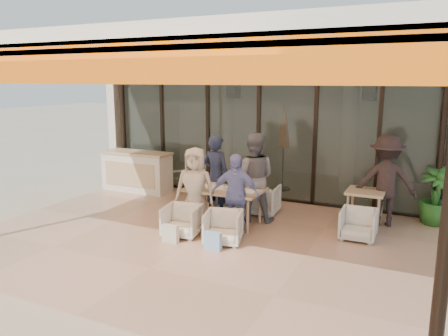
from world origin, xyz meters
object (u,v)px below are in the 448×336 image
at_px(host_counter, 137,171).
at_px(chair_far_left, 226,195).
at_px(diner_periwinkle, 235,195).
at_px(potted_palm, 436,197).
at_px(dining_table, 225,191).
at_px(diner_navy, 216,176).
at_px(chair_near_right, 223,226).
at_px(chair_far_right, 262,198).
at_px(diner_cream, 195,188).
at_px(diner_grey, 253,178).
at_px(chair_near_left, 182,219).
at_px(side_table, 366,196).
at_px(standing_woman, 386,181).
at_px(side_chair, 358,223).

xyz_separation_m(host_counter, chair_far_left, (2.76, -0.44, -0.22)).
height_order(diner_periwinkle, potted_palm, diner_periwinkle).
relative_size(dining_table, diner_navy, 0.87).
height_order(chair_near_right, diner_periwinkle, diner_periwinkle).
bearing_deg(chair_far_right, diner_cream, 54.42).
distance_m(host_counter, chair_near_right, 4.29).
height_order(dining_table, diner_grey, diner_grey).
relative_size(host_counter, chair_near_right, 2.86).
relative_size(chair_near_left, side_table, 0.87).
relative_size(host_counter, standing_woman, 1.02).
distance_m(chair_far_left, side_chair, 3.02).
relative_size(diner_grey, side_table, 2.44).
distance_m(chair_far_left, diner_grey, 1.14).
bearing_deg(dining_table, side_chair, 5.95).
bearing_deg(potted_palm, side_table, -148.67).
bearing_deg(chair_near_left, host_counter, 130.10).
bearing_deg(standing_woman, dining_table, 12.28).
bearing_deg(chair_far_left, diner_cream, 74.60).
height_order(chair_near_left, potted_palm, potted_palm).
bearing_deg(host_counter, standing_woman, -0.98).
distance_m(chair_far_right, diner_grey, 0.75).
height_order(side_chair, standing_woman, standing_woman).
relative_size(chair_near_left, diner_navy, 0.38).
bearing_deg(side_chair, host_counter, 167.20).
height_order(diner_navy, side_table, diner_navy).
relative_size(chair_far_right, standing_woman, 0.39).
relative_size(side_table, potted_palm, 0.64).
bearing_deg(standing_woman, chair_far_right, -4.01).
bearing_deg(chair_far_right, potted_palm, -170.80).
xyz_separation_m(chair_near_left, chair_near_right, (0.84, 0.00, -0.00)).
bearing_deg(potted_palm, side_chair, -129.42).
bearing_deg(diner_cream, side_chair, 1.38).
xyz_separation_m(diner_navy, diner_periwinkle, (0.84, -0.90, -0.10)).
xyz_separation_m(chair_near_right, diner_periwinkle, (0.00, 0.50, 0.45)).
height_order(chair_far_right, side_chair, chair_far_right).
bearing_deg(chair_far_right, side_table, 177.28).
distance_m(dining_table, diner_navy, 0.63).
height_order(diner_grey, diner_periwinkle, diner_grey).
height_order(dining_table, chair_far_right, dining_table).
bearing_deg(side_table, diner_periwinkle, -145.07).
height_order(chair_far_left, diner_grey, diner_grey).
relative_size(dining_table, diner_periwinkle, 0.98).
xyz_separation_m(chair_near_right, diner_cream, (-0.84, 0.50, 0.47)).
bearing_deg(chair_near_left, side_table, 24.21).
bearing_deg(diner_navy, chair_near_right, 128.49).
height_order(dining_table, diner_periwinkle, diner_periwinkle).
bearing_deg(diner_grey, diner_navy, -14.81).
bearing_deg(dining_table, diner_grey, 46.21).
height_order(host_counter, diner_periwinkle, diner_periwinkle).
distance_m(dining_table, diner_grey, 0.65).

